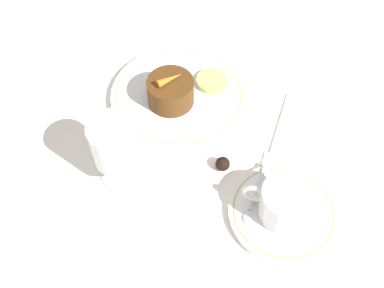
# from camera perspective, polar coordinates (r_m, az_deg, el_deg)

# --- Properties ---
(ground_plane) EXTENTS (3.00, 3.00, 0.00)m
(ground_plane) POSITION_cam_1_polar(r_m,az_deg,el_deg) (0.77, -2.76, 3.40)
(ground_plane) COLOR white
(dinner_plate) EXTENTS (0.24, 0.24, 0.01)m
(dinner_plate) POSITION_cam_1_polar(r_m,az_deg,el_deg) (0.79, -1.71, 6.18)
(dinner_plate) COLOR white
(dinner_plate) RESTS_ON ground_plane
(saucer) EXTENTS (0.16, 0.16, 0.01)m
(saucer) POSITION_cam_1_polar(r_m,az_deg,el_deg) (0.68, 11.48, -8.47)
(saucer) COLOR white
(saucer) RESTS_ON ground_plane
(coffee_cup) EXTENTS (0.10, 0.08, 0.05)m
(coffee_cup) POSITION_cam_1_polar(r_m,az_deg,el_deg) (0.65, 11.85, -7.28)
(coffee_cup) COLOR white
(coffee_cup) RESTS_ON saucer
(spoon) EXTENTS (0.02, 0.11, 0.00)m
(spoon) POSITION_cam_1_polar(r_m,az_deg,el_deg) (0.68, 7.88, -6.95)
(spoon) COLOR silver
(spoon) RESTS_ON saucer
(wine_glass) EXTENTS (0.07, 0.07, 0.12)m
(wine_glass) POSITION_cam_1_polar(r_m,az_deg,el_deg) (0.65, -9.73, -0.25)
(wine_glass) COLOR silver
(wine_glass) RESTS_ON ground_plane
(fork) EXTENTS (0.02, 0.19, 0.01)m
(fork) POSITION_cam_1_polar(r_m,az_deg,el_deg) (0.75, 10.43, 0.04)
(fork) COLOR silver
(fork) RESTS_ON ground_plane
(dessert_cake) EXTENTS (0.08, 0.08, 0.05)m
(dessert_cake) POSITION_cam_1_polar(r_m,az_deg,el_deg) (0.76, -2.73, 6.69)
(dessert_cake) COLOR #563314
(dessert_cake) RESTS_ON dinner_plate
(carrot_garnish) EXTENTS (0.04, 0.04, 0.01)m
(carrot_garnish) POSITION_cam_1_polar(r_m,az_deg,el_deg) (0.74, -2.83, 8.24)
(carrot_garnish) COLOR orange
(carrot_garnish) RESTS_ON dessert_cake
(pineapple_slice) EXTENTS (0.06, 0.06, 0.01)m
(pineapple_slice) POSITION_cam_1_polar(r_m,az_deg,el_deg) (0.80, 2.59, 7.97)
(pineapple_slice) COLOR #EFE075
(pineapple_slice) RESTS_ON dinner_plate
(chocolate_truffle) EXTENTS (0.02, 0.02, 0.02)m
(chocolate_truffle) POSITION_cam_1_polar(r_m,az_deg,el_deg) (0.71, 3.91, -2.53)
(chocolate_truffle) COLOR black
(chocolate_truffle) RESTS_ON ground_plane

